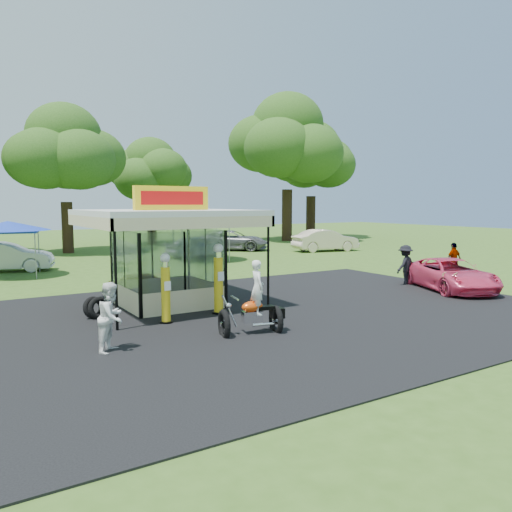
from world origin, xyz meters
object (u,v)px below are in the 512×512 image
object	(u,v)px
gas_pump_left	(166,290)
bg_car_e	(325,240)
tent_east	(200,216)
spectator_west	(112,317)
a_frame_sign	(449,285)
kiosk_car	(146,284)
bg_car_d	(233,240)
spectator_east_b	(454,260)
motorcycle	(255,305)
gas_station_kiosk	(167,256)
pink_sedan	(451,275)
bg_car_a	(6,257)
tent_west	(8,226)
spectator_east_a	(405,265)
bg_car_c	(197,246)
gas_pump_right	(218,281)

from	to	relation	value
gas_pump_left	bg_car_e	world-z (taller)	gas_pump_left
tent_east	spectator_west	bearing A→B (deg)	-121.99
a_frame_sign	kiosk_car	world-z (taller)	kiosk_car
bg_car_d	spectator_east_b	bearing A→B (deg)	-133.82
tent_east	a_frame_sign	bearing A→B (deg)	-79.92
kiosk_car	bg_car_e	size ratio (longest dim) A/B	0.57
motorcycle	gas_station_kiosk	bearing A→B (deg)	109.15
a_frame_sign	kiosk_car	distance (m)	11.77
pink_sedan	gas_pump_left	bearing A→B (deg)	-161.25
gas_station_kiosk	bg_car_a	world-z (taller)	gas_station_kiosk
gas_pump_left	tent_west	world-z (taller)	tent_west
gas_pump_left	spectator_east_b	distance (m)	15.75
spectator_east_a	bg_car_c	size ratio (longest dim) A/B	0.42
motorcycle	bg_car_a	size ratio (longest dim) A/B	0.46
gas_pump_right	tent_east	world-z (taller)	tent_east
spectator_east_a	bg_car_c	world-z (taller)	spectator_east_a
bg_car_e	a_frame_sign	bearing A→B (deg)	165.42
tent_west	gas_pump_left	bearing A→B (deg)	-77.75
gas_pump_right	a_frame_sign	size ratio (longest dim) A/B	2.53
kiosk_car	pink_sedan	size ratio (longest dim) A/B	0.59
gas_pump_left	bg_car_e	bearing A→B (deg)	38.89
motorcycle	a_frame_sign	world-z (taller)	motorcycle
a_frame_sign	tent_west	bearing A→B (deg)	109.92
bg_car_e	tent_west	distance (m)	21.86
bg_car_a	bg_car_e	bearing A→B (deg)	-73.72
gas_pump_left	kiosk_car	xyz separation A→B (m)	(1.04, 4.65, -0.54)
pink_sedan	a_frame_sign	bearing A→B (deg)	-122.06
kiosk_car	bg_car_a	xyz separation A→B (m)	(-3.90, 10.69, 0.30)
bg_car_d	tent_east	xyz separation A→B (m)	(-5.13, -5.04, 2.07)
spectator_east_a	tent_west	xyz separation A→B (m)	(-14.55, 12.05, 1.59)
pink_sedan	kiosk_car	bearing A→B (deg)	176.42
spectator_west	bg_car_e	world-z (taller)	spectator_west
gas_station_kiosk	motorcycle	bearing A→B (deg)	-82.97
gas_pump_left	bg_car_c	bearing A→B (deg)	61.92
gas_station_kiosk	gas_pump_right	distance (m)	2.42
kiosk_car	tent_west	xyz separation A→B (m)	(-3.91, 8.58, 2.00)
pink_sedan	gas_station_kiosk	bearing A→B (deg)	-173.74
gas_station_kiosk	spectator_east_a	xyz separation A→B (m)	(10.64, -1.27, -0.89)
motorcycle	spectator_east_b	world-z (taller)	motorcycle
kiosk_car	bg_car_c	world-z (taller)	bg_car_c
motorcycle	pink_sedan	bearing A→B (deg)	20.75
a_frame_sign	bg_car_d	world-z (taller)	bg_car_d
tent_east	gas_station_kiosk	bearing A→B (deg)	-120.34
gas_station_kiosk	tent_west	distance (m)	11.49
pink_sedan	spectator_east_a	distance (m)	2.06
spectator_west	bg_car_d	world-z (taller)	spectator_west
kiosk_car	spectator_west	world-z (taller)	spectator_west
spectator_west	spectator_east_b	bearing A→B (deg)	-36.24
motorcycle	kiosk_car	xyz separation A→B (m)	(-0.60, 7.06, -0.35)
bg_car_a	spectator_east_b	bearing A→B (deg)	-109.81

